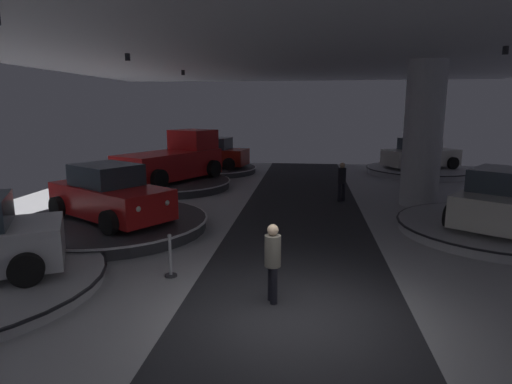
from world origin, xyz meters
TOP-DOWN VIEW (x-y plane):
  - ground at (0.00, 0.00)m, footprint 24.00×44.00m
  - column_right at (4.56, 9.91)m, footprint 1.44×1.44m
  - display_platform_deep_left at (-5.44, 17.34)m, footprint 5.32×5.32m
  - display_car_deep_left at (-5.41, 17.33)m, footprint 4.41×2.70m
  - display_platform_far_left at (-6.25, 12.18)m, footprint 5.68×5.68m
  - pickup_truck_far_left at (-6.11, 12.47)m, footprint 4.35×5.69m
  - display_platform_deep_right at (6.68, 18.36)m, footprint 6.06×6.06m
  - display_car_deep_right at (6.65, 18.34)m, footprint 4.57×3.48m
  - display_platform_mid_left at (-5.83, 5.06)m, footprint 5.93×5.93m
  - display_car_mid_left at (-5.85, 5.07)m, footprint 4.52×3.75m
  - display_platform_mid_right at (6.04, 6.12)m, footprint 5.97×5.97m
  - display_car_mid_right at (6.02, 6.10)m, footprint 3.92×4.46m
  - visitor_walking_near at (1.60, 10.21)m, footprint 0.32×0.32m
  - visitor_walking_far at (-0.44, 0.62)m, footprint 0.32×0.32m
  - stanchion_a at (-2.84, 1.66)m, footprint 0.28×0.28m

SIDE VIEW (x-z plane):
  - ground at x=0.00m, z-range -0.05..0.00m
  - display_platform_mid_right at x=6.04m, z-range 0.02..0.32m
  - display_platform_deep_right at x=6.68m, z-range 0.02..0.35m
  - display_platform_deep_left at x=-5.44m, z-range 0.02..0.35m
  - display_platform_mid_left at x=-5.83m, z-range 0.02..0.38m
  - display_platform_far_left at x=-6.25m, z-range 0.02..0.39m
  - stanchion_a at x=-2.84m, z-range -0.13..0.88m
  - visitor_walking_near at x=1.60m, z-range 0.11..1.70m
  - visitor_walking_far at x=-0.44m, z-range 0.11..1.70m
  - display_car_mid_right at x=6.02m, z-range 0.21..1.92m
  - display_car_deep_right at x=6.65m, z-range 0.24..1.95m
  - display_car_deep_left at x=-5.41m, z-range 0.24..1.95m
  - display_car_mid_left at x=-5.85m, z-range 0.28..1.98m
  - pickup_truck_far_left at x=-6.11m, z-range 0.16..2.46m
  - column_right at x=4.56m, z-range 0.00..5.50m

